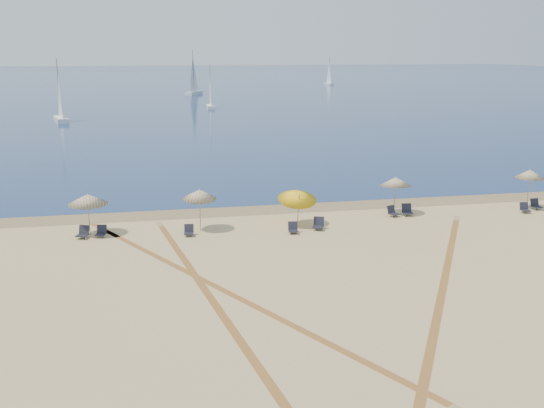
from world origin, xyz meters
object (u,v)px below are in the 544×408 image
Objects in this scene: umbrella_2 at (199,194)px; chair_5 at (318,224)px; umbrella_4 at (396,182)px; umbrella_5 at (530,174)px; sailboat_2 at (193,81)px; umbrella_1 at (88,199)px; chair_8 at (525,208)px; sailboat_1 at (210,95)px; chair_6 at (392,212)px; umbrella_3 at (297,195)px; chair_9 at (536,205)px; chair_2 at (101,232)px; chair_7 at (407,210)px; chair_1 at (83,233)px; sailboat_0 at (60,103)px; sailboat_3 at (329,77)px; chair_3 at (189,231)px; chair_4 at (293,228)px.

chair_5 is (6.72, -1.23, -1.81)m from umbrella_2.
umbrella_2 is at bearing -173.83° from umbrella_4.
umbrella_5 is 0.26× the size of sailboat_2.
umbrella_4 is 114.14m from sailboat_2.
umbrella_1 is 3.44× the size of chair_8.
chair_5 is 1.26× the size of chair_8.
umbrella_1 is at bearing -173.58° from chair_8.
umbrella_1 is at bearing -98.37° from sailboat_1.
umbrella_5 reaches higher than chair_6.
umbrella_3 is 16.30m from chair_9.
chair_9 is (27.45, 0.74, 0.02)m from chair_2.
umbrella_5 is at bearing -56.62° from sailboat_2.
umbrella_5 reaches higher than umbrella_3.
umbrella_4 reaches higher than chair_5.
chair_7 is at bearing 176.12° from chair_9.
umbrella_3 is 11.35m from chair_2.
chair_1 is at bearing -177.91° from umbrella_5.
chair_6 is (-9.37, -0.04, -2.03)m from umbrella_5.
umbrella_5 is at bearing 7.25° from chair_7.
chair_2 is at bearing -39.00° from umbrella_1.
umbrella_5 reaches higher than chair_9.
sailboat_0 reaches higher than chair_5.
sailboat_3 is (31.63, 150.55, 0.07)m from umbrella_5.
umbrella_5 reaches higher than chair_8.
sailboat_2 is (2.90, 116.67, 2.75)m from chair_5.
umbrella_5 is 3.31× the size of chair_6.
chair_7 is at bearing -84.50° from sailboat_1.
umbrella_5 is 3.62× the size of chair_2.
chair_3 is at bearing 13.37° from chair_1.
chair_3 is at bearing -170.31° from chair_8.
chair_9 is (28.42, 0.78, 0.00)m from chair_1.
chair_8 is at bearing 9.28° from chair_3.
umbrella_2 reaches higher than chair_7.
sailboat_2 reaches higher than umbrella_5.
chair_6 is 0.11× the size of sailboat_1.
chair_5 is 1.09× the size of chair_6.
chair_5 reaches higher than chair_3.
chair_4 reaches higher than chair_3.
sailboat_2 reaches higher than umbrella_1.
umbrella_5 is 9.59m from chair_6.
chair_6 is 1.15× the size of chair_8.
umbrella_1 is at bearing -163.21° from chair_5.
umbrella_1 is 3.43× the size of chair_9.
chair_4 is (11.28, -2.00, -1.77)m from umbrella_1.
chair_7 is at bearing -179.18° from chair_8.
sailboat_0 is (-26.69, 60.32, 0.62)m from umbrella_4.
umbrella_5 reaches higher than chair_5.
umbrella_1 is 3.26× the size of chair_2.
umbrella_4 reaches higher than chair_7.
umbrella_1 is 0.24× the size of sailboat_2.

